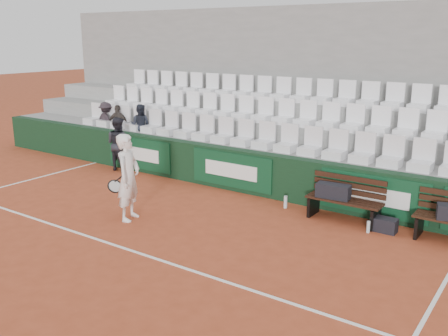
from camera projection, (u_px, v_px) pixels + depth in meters
ground at (119, 247)px, 8.76m from camera, size 80.00×80.00×0.00m
court_baseline at (119, 246)px, 8.76m from camera, size 18.00×0.06×0.01m
back_barrier at (244, 171)px, 11.77m from camera, size 18.00×0.34×1.00m
grandstand_tier_front at (256, 165)px, 12.31m from camera, size 18.00×0.95×1.00m
grandstand_tier_mid at (275, 149)px, 13.01m from camera, size 18.00×0.95×1.45m
grandstand_tier_back at (292, 135)px, 13.70m from camera, size 18.00×0.95×1.90m
grandstand_rear_wall at (304, 88)px, 13.88m from camera, size 18.00×0.30×4.40m
seat_row_front at (253, 134)px, 11.96m from camera, size 11.90×0.44×0.63m
seat_row_mid at (273, 111)px, 12.60m from camera, size 11.90×0.44×0.63m
seat_row_back at (291, 89)px, 13.24m from camera, size 11.90×0.44×0.63m
bench_left at (343, 210)px, 9.94m from camera, size 1.50×0.56×0.45m
sports_bag_left at (333, 191)px, 9.95m from camera, size 0.69×0.34×0.28m
sports_bag_ground at (385, 225)px, 9.41m from camera, size 0.44×0.27×0.27m
water_bottle_near at (286, 202)px, 10.71m from camera, size 0.08×0.08×0.27m
water_bottle_far at (368, 227)px, 9.37m from camera, size 0.06×0.06×0.23m
tennis_player at (128, 177)px, 9.88m from camera, size 0.79×0.74×1.75m
ball_kid at (118, 144)px, 13.63m from camera, size 0.74×0.59×1.47m
spectator_a at (105, 106)px, 14.78m from camera, size 0.80×0.53×1.15m
spectator_b at (118, 108)px, 14.50m from camera, size 0.70×0.47×1.10m
spectator_c at (140, 109)px, 14.00m from camera, size 0.70×0.63×1.19m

